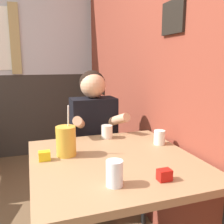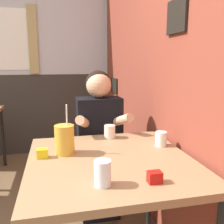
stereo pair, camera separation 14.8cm
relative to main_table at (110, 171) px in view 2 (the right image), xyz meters
The scene contains 10 objects.
brick_wall_right 1.31m from the main_table, 64.15° to the left, with size 0.08×4.56×2.70m.
back_wall 2.53m from the main_table, 107.83° to the left, with size 5.39×0.09×2.70m.
main_table is the anchor object (origin of this frame).
person_seated 0.63m from the main_table, 85.58° to the left, with size 0.42×0.40×1.20m.
cocktail_pitcher 0.31m from the main_table, 151.26° to the left, with size 0.11×0.11×0.28m.
glass_near_pitcher 0.32m from the main_table, 108.69° to the right, with size 0.07×0.07×0.11m.
glass_center 0.39m from the main_table, 21.22° to the left, with size 0.07×0.07×0.09m.
glass_far_side 0.39m from the main_table, 78.28° to the left, with size 0.08×0.08×0.09m.
condiment_ketchup 0.35m from the main_table, 67.81° to the right, with size 0.06×0.04×0.05m.
condiment_mustard 0.38m from the main_table, 165.46° to the left, with size 0.06×0.04×0.05m.
Camera 2 is at (0.46, -0.97, 1.26)m, focal length 40.00 mm.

